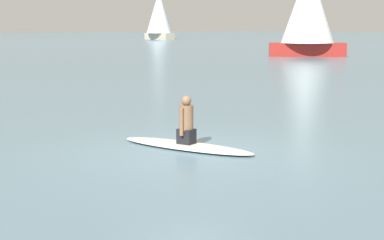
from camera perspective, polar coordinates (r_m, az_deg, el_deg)
The scene contains 5 objects.
ground_plane at distance 10.91m, azimuth -0.19°, elevation -3.12°, with size 400.00×400.00×0.00m, color slate.
surfboard at distance 11.29m, azimuth -0.54°, elevation -2.49°, with size 2.90×0.72×0.09m, color silver.
person_paddler at distance 11.21m, azimuth -0.54°, elevation -0.20°, with size 0.36×0.40×0.91m.
sailboat_near_left at distance 46.58m, azimuth 11.09°, elevation 10.51°, with size 5.68×5.68×7.75m.
sailboat_far_left at distance 104.11m, azimuth -3.17°, elevation 10.11°, with size 6.26×4.39×9.30m.
Camera 1 is at (8.26, -6.76, 2.29)m, focal length 55.59 mm.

